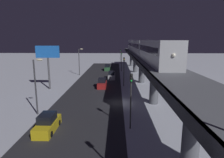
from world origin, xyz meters
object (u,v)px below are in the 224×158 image
(subway_train, at_px, (141,47))
(traffic_light_mid, at_px, (124,67))
(sedan_red, at_px, (102,84))
(traffic_light_near, at_px, (131,93))
(sedan_yellow, at_px, (48,124))
(sedan_green, at_px, (107,68))
(commercial_billboard, at_px, (48,56))
(traffic_light_far, at_px, (122,58))
(traffic_light_distant, at_px, (120,54))
(sedan_silver, at_px, (112,76))

(subway_train, distance_m, traffic_light_mid, 9.13)
(sedan_red, xyz_separation_m, traffic_light_near, (-4.70, 19.53, 3.40))
(sedan_yellow, relative_size, sedan_green, 0.98)
(commercial_billboard, bearing_deg, sedan_red, -170.69)
(traffic_light_far, distance_m, traffic_light_distant, 20.53)
(sedan_silver, bearing_deg, subway_train, -12.17)
(subway_train, bearing_deg, traffic_light_far, -72.30)
(subway_train, height_order, sedan_silver, subway_train)
(subway_train, height_order, traffic_light_far, subway_train)
(traffic_light_far, distance_m, commercial_billboard, 28.10)
(subway_train, height_order, sedan_green, subway_train)
(sedan_silver, relative_size, traffic_light_distant, 0.72)
(sedan_silver, height_order, commercial_billboard, commercial_billboard)
(sedan_yellow, bearing_deg, sedan_green, -95.96)
(sedan_green, bearing_deg, traffic_light_distant, 75.57)
(traffic_light_far, relative_size, commercial_billboard, 0.72)
(sedan_green, xyz_separation_m, commercial_billboard, (10.78, 25.57, 6.03))
(traffic_light_near, xyz_separation_m, commercial_billboard, (15.48, -17.76, 2.63))
(traffic_light_mid, bearing_deg, subway_train, -122.40)
(traffic_light_mid, bearing_deg, commercial_billboard, 10.14)
(traffic_light_near, bearing_deg, sedan_silver, -84.28)
(commercial_billboard, bearing_deg, sedan_green, -112.86)
(sedan_silver, xyz_separation_m, traffic_light_mid, (-2.90, 8.44, 3.40))
(sedan_silver, height_order, sedan_green, same)
(sedan_green, xyz_separation_m, traffic_light_mid, (-4.70, 22.80, 3.40))
(traffic_light_far, bearing_deg, commercial_billboard, 56.41)
(sedan_yellow, bearing_deg, traffic_light_mid, -113.62)
(subway_train, distance_m, sedan_green, 19.82)
(sedan_yellow, xyz_separation_m, traffic_light_mid, (-9.30, -21.27, 3.41))
(sedan_green, relative_size, traffic_light_distant, 0.73)
(traffic_light_near, relative_size, traffic_light_far, 1.00)
(sedan_yellow, relative_size, commercial_billboard, 0.52)
(sedan_green, relative_size, traffic_light_mid, 0.73)
(sedan_red, height_order, traffic_light_mid, traffic_light_mid)
(sedan_yellow, height_order, sedan_green, same)
(traffic_light_mid, height_order, traffic_light_distant, same)
(traffic_light_far, height_order, traffic_light_distant, same)
(sedan_red, relative_size, commercial_billboard, 0.49)
(traffic_light_near, height_order, traffic_light_far, same)
(commercial_billboard, bearing_deg, sedan_silver, -138.30)
(sedan_yellow, relative_size, sedan_red, 1.05)
(traffic_light_distant, distance_m, commercial_billboard, 46.56)
(traffic_light_mid, distance_m, traffic_light_distant, 41.07)
(sedan_yellow, bearing_deg, traffic_light_near, -175.47)
(sedan_green, height_order, traffic_light_near, traffic_light_near)
(sedan_red, bearing_deg, traffic_light_mid, 12.02)
(commercial_billboard, bearing_deg, traffic_light_far, -123.59)
(sedan_red, bearing_deg, traffic_light_near, -76.47)
(subway_train, height_order, commercial_billboard, subway_train)
(sedan_green, relative_size, commercial_billboard, 0.53)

